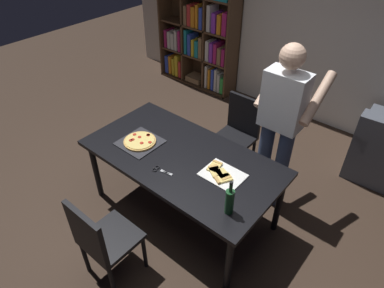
% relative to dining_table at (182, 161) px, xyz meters
% --- Properties ---
extents(ground_plane, '(12.00, 12.00, 0.00)m').
position_rel_dining_table_xyz_m(ground_plane, '(0.00, 0.00, -0.68)').
color(ground_plane, '#38281E').
extents(back_wall, '(6.40, 0.10, 2.80)m').
position_rel_dining_table_xyz_m(back_wall, '(0.00, 2.60, 0.72)').
color(back_wall, silver).
rests_on(back_wall, ground_plane).
extents(dining_table, '(1.87, 0.98, 0.75)m').
position_rel_dining_table_xyz_m(dining_table, '(0.00, 0.00, 0.00)').
color(dining_table, black).
rests_on(dining_table, ground_plane).
extents(chair_near_camera, '(0.42, 0.42, 0.90)m').
position_rel_dining_table_xyz_m(chair_near_camera, '(-0.00, -0.98, -0.17)').
color(chair_near_camera, black).
rests_on(chair_near_camera, ground_plane).
extents(chair_far_side, '(0.42, 0.42, 0.90)m').
position_rel_dining_table_xyz_m(chair_far_side, '(0.00, 0.98, -0.17)').
color(chair_far_side, black).
rests_on(chair_far_side, ground_plane).
extents(bookshelf, '(1.40, 0.35, 1.95)m').
position_rel_dining_table_xyz_m(bookshelf, '(-1.70, 2.38, 0.17)').
color(bookshelf, '#513823').
rests_on(bookshelf, ground_plane).
extents(person_serving_pizza, '(0.55, 0.54, 1.75)m').
position_rel_dining_table_xyz_m(person_serving_pizza, '(0.58, 0.76, 0.31)').
color(person_serving_pizza, '#38476B').
rests_on(person_serving_pizza, ground_plane).
extents(pepperoni_pizza_on_tray, '(0.37, 0.37, 0.04)m').
position_rel_dining_table_xyz_m(pepperoni_pizza_on_tray, '(-0.44, -0.11, 0.08)').
color(pepperoni_pizza_on_tray, '#2D2D33').
rests_on(pepperoni_pizza_on_tray, dining_table).
extents(pizza_slices_on_towel, '(0.36, 0.28, 0.03)m').
position_rel_dining_table_xyz_m(pizza_slices_on_towel, '(0.43, 0.02, 0.08)').
color(pizza_slices_on_towel, white).
rests_on(pizza_slices_on_towel, dining_table).
extents(wine_bottle, '(0.07, 0.07, 0.32)m').
position_rel_dining_table_xyz_m(wine_bottle, '(0.72, -0.27, 0.19)').
color(wine_bottle, '#194723').
rests_on(wine_bottle, dining_table).
extents(kitchen_scissors, '(0.20, 0.09, 0.01)m').
position_rel_dining_table_xyz_m(kitchen_scissors, '(-0.01, -0.28, 0.07)').
color(kitchen_scissors, silver).
rests_on(kitchen_scissors, dining_table).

